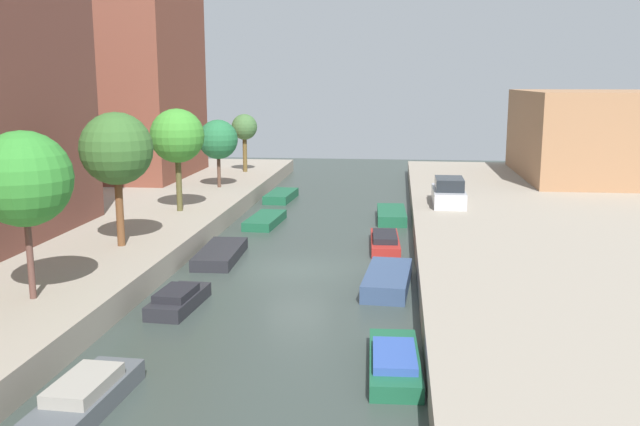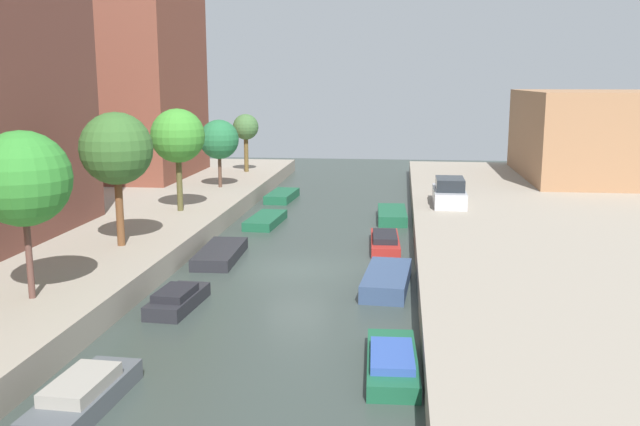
{
  "view_description": "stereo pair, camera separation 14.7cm",
  "coord_description": "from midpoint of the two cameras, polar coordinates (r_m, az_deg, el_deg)",
  "views": [
    {
      "loc": [
        4.15,
        -28.26,
        7.94
      ],
      "look_at": [
        0.57,
        3.51,
        1.79
      ],
      "focal_mm": 39.14,
      "sensor_mm": 36.0,
      "label": 1
    },
    {
      "loc": [
        4.3,
        -28.24,
        7.94
      ],
      "look_at": [
        0.57,
        3.51,
        1.79
      ],
      "focal_mm": 39.14,
      "sensor_mm": 36.0,
      "label": 2
    }
  ],
  "objects": [
    {
      "name": "moored_boat_right_2",
      "position": [
        27.11,
        5.65,
        -5.46
      ],
      "size": [
        1.93,
        4.52,
        0.66
      ],
      "color": "#33476B",
      "rests_on": "ground_plane"
    },
    {
      "name": "moored_boat_left_3",
      "position": [
        31.54,
        -8.02,
        -3.31
      ],
      "size": [
        1.8,
        4.58,
        0.53
      ],
      "color": "#232328",
      "rests_on": "ground_plane"
    },
    {
      "name": "moored_boat_left_4",
      "position": [
        38.82,
        -4.36,
        -0.59
      ],
      "size": [
        1.78,
        4.3,
        0.47
      ],
      "color": "#195638",
      "rests_on": "ground_plane"
    },
    {
      "name": "street_tree_1",
      "position": [
        23.65,
        -22.97,
        2.58
      ],
      "size": [
        3.02,
        3.02,
        5.4
      ],
      "color": "brown",
      "rests_on": "quay_left"
    },
    {
      "name": "ground_plane",
      "position": [
        29.64,
        -1.74,
        -4.65
      ],
      "size": [
        84.0,
        84.0,
        0.0
      ],
      "primitive_type": "plane",
      "color": "#333D38"
    },
    {
      "name": "moored_boat_right_1",
      "position": [
        19.72,
        6.13,
        -12.0
      ],
      "size": [
        1.53,
        4.16,
        0.67
      ],
      "color": "#195638",
      "rests_on": "ground_plane"
    },
    {
      "name": "street_tree_2",
      "position": [
        30.13,
        -16.19,
        5.03
      ],
      "size": [
        3.02,
        3.02,
        5.63
      ],
      "color": "brown",
      "rests_on": "quay_left"
    },
    {
      "name": "street_tree_5",
      "position": [
        53.27,
        -6.01,
        6.93
      ],
      "size": [
        1.93,
        1.93,
        4.37
      ],
      "color": "brown",
      "rests_on": "quay_left"
    },
    {
      "name": "moored_boat_right_4",
      "position": [
        40.07,
        6.02,
        -0.16
      ],
      "size": [
        1.77,
        4.41,
        0.6
      ],
      "color": "#195638",
      "rests_on": "ground_plane"
    },
    {
      "name": "moored_boat_left_5",
      "position": [
        46.61,
        -3.03,
        1.4
      ],
      "size": [
        1.79,
        4.18,
        0.54
      ],
      "color": "#195638",
      "rests_on": "ground_plane"
    },
    {
      "name": "street_tree_3",
      "position": [
        37.64,
        -11.45,
        6.17
      ],
      "size": [
        2.85,
        2.85,
        5.44
      ],
      "color": "#4F4A27",
      "rests_on": "quay_left"
    },
    {
      "name": "moored_boat_left_2",
      "position": [
        25.18,
        -11.42,
        -6.94
      ],
      "size": [
        1.48,
        3.37,
        0.76
      ],
      "color": "#232328",
      "rests_on": "ground_plane"
    },
    {
      "name": "moored_boat_left_1",
      "position": [
        18.46,
        -18.56,
        -13.94
      ],
      "size": [
        1.52,
        3.99,
        0.86
      ],
      "color": "#4C5156",
      "rests_on": "ground_plane"
    },
    {
      "name": "low_block_right",
      "position": [
        53.63,
        21.69,
        5.98
      ],
      "size": [
        10.0,
        14.46,
        6.14
      ],
      "primitive_type": "cube",
      "color": "#9E704C",
      "rests_on": "quay_right"
    },
    {
      "name": "parked_car",
      "position": [
        39.81,
        10.63,
        1.6
      ],
      "size": [
        1.77,
        4.32,
        1.54
      ],
      "color": "#B7B7BC",
      "rests_on": "quay_right"
    },
    {
      "name": "moored_boat_right_3",
      "position": [
        33.47,
        5.46,
        -2.33
      ],
      "size": [
        1.54,
        4.55,
        0.75
      ],
      "color": "maroon",
      "rests_on": "ground_plane"
    },
    {
      "name": "street_tree_4",
      "position": [
        45.71,
        -8.16,
        5.96
      ],
      "size": [
        2.55,
        2.55,
        4.39
      ],
      "color": "brown",
      "rests_on": "quay_left"
    },
    {
      "name": "apartment_tower_far",
      "position": [
        52.92,
        -16.28,
        14.04
      ],
      "size": [
        10.0,
        11.09,
        20.49
      ],
      "primitive_type": "cube",
      "color": "brown",
      "rests_on": "quay_left"
    }
  ]
}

